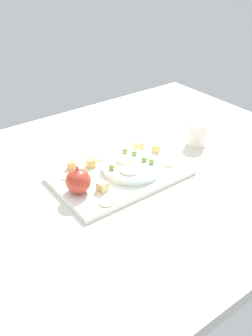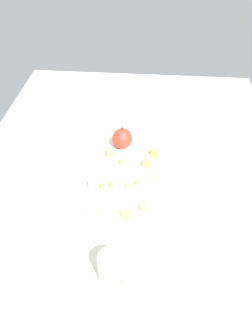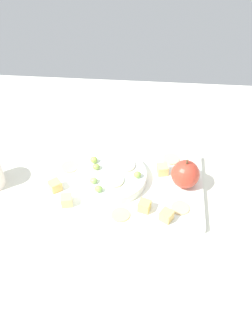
% 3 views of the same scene
% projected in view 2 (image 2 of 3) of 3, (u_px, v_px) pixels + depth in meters
% --- Properties ---
extents(table, '(1.48, 1.04, 0.04)m').
position_uv_depth(table, '(127.00, 183.00, 1.09)').
color(table, silver).
rests_on(table, ground).
extents(platter, '(0.40, 0.25, 0.02)m').
position_uv_depth(platter, '(122.00, 178.00, 1.06)').
color(platter, white).
rests_on(platter, table).
extents(serving_dish, '(0.18, 0.18, 0.02)m').
position_uv_depth(serving_dish, '(117.00, 180.00, 1.03)').
color(serving_dish, white).
rests_on(serving_dish, platter).
extents(apple_whole, '(0.07, 0.07, 0.07)m').
position_uv_depth(apple_whole, '(122.00, 138.00, 1.15)').
color(apple_whole, '#C03C2A').
rests_on(apple_whole, platter).
extents(apple_stem, '(0.01, 0.00, 0.01)m').
position_uv_depth(apple_stem, '(122.00, 128.00, 1.12)').
color(apple_stem, brown).
rests_on(apple_stem, apple_whole).
extents(cheese_cube_0, '(0.04, 0.04, 0.03)m').
position_uv_depth(cheese_cube_0, '(156.00, 153.00, 1.12)').
color(cheese_cube_0, '#F0C169').
rests_on(cheese_cube_0, platter).
extents(cheese_cube_1, '(0.04, 0.04, 0.03)m').
position_uv_depth(cheese_cube_1, '(127.00, 215.00, 0.92)').
color(cheese_cube_1, '#F1C46D').
rests_on(cheese_cube_1, platter).
extents(cheese_cube_2, '(0.03, 0.03, 0.03)m').
position_uv_depth(cheese_cube_2, '(145.00, 206.00, 0.95)').
color(cheese_cube_2, '#E1C47A').
rests_on(cheese_cube_2, platter).
extents(cheese_cube_3, '(0.03, 0.03, 0.03)m').
position_uv_depth(cheese_cube_3, '(148.00, 163.00, 1.09)').
color(cheese_cube_3, '#E3C966').
rests_on(cheese_cube_3, platter).
extents(cheese_cube_4, '(0.03, 0.03, 0.03)m').
position_uv_depth(cheese_cube_4, '(111.00, 153.00, 1.12)').
color(cheese_cube_4, '#E0CA78').
rests_on(cheese_cube_4, platter).
extents(cracker_0, '(0.04, 0.04, 0.00)m').
position_uv_depth(cracker_0, '(146.00, 149.00, 1.16)').
color(cracker_0, '#DDBB84').
rests_on(cracker_0, platter).
extents(cracker_1, '(0.04, 0.04, 0.00)m').
position_uv_depth(cracker_1, '(154.00, 177.00, 1.05)').
color(cracker_1, '#DAB77A').
rests_on(cracker_1, platter).
extents(cracker_2, '(0.04, 0.04, 0.00)m').
position_uv_depth(cracker_2, '(96.00, 151.00, 1.15)').
color(cracker_2, '#DBBF88').
rests_on(cracker_2, platter).
extents(cracker_3, '(0.04, 0.04, 0.00)m').
position_uv_depth(cracker_3, '(100.00, 210.00, 0.95)').
color(cracker_3, '#D4B284').
rests_on(cracker_3, platter).
extents(grape_0, '(0.02, 0.02, 0.02)m').
position_uv_depth(grape_0, '(102.00, 186.00, 0.98)').
color(grape_0, '#A0BD4F').
rests_on(grape_0, serving_dish).
extents(grape_1, '(0.02, 0.02, 0.02)m').
position_uv_depth(grape_1, '(137.00, 182.00, 0.99)').
color(grape_1, '#91C257').
rests_on(grape_1, serving_dish).
extents(grape_2, '(0.02, 0.02, 0.02)m').
position_uv_depth(grape_2, '(128.00, 185.00, 0.98)').
color(grape_2, '#95BE62').
rests_on(grape_2, serving_dish).
extents(grape_3, '(0.02, 0.02, 0.02)m').
position_uv_depth(grape_3, '(111.00, 185.00, 0.99)').
color(grape_3, '#8DAE4D').
rests_on(grape_3, serving_dish).
extents(grape_4, '(0.02, 0.02, 0.02)m').
position_uv_depth(grape_4, '(122.00, 161.00, 1.06)').
color(grape_4, '#8CB550').
rests_on(grape_4, serving_dish).
extents(apple_slice_0, '(0.05, 0.05, 0.01)m').
position_uv_depth(apple_slice_0, '(108.00, 169.00, 1.04)').
color(apple_slice_0, beige).
rests_on(apple_slice_0, serving_dish).
extents(apple_slice_1, '(0.05, 0.05, 0.01)m').
position_uv_depth(apple_slice_1, '(125.00, 176.00, 1.02)').
color(apple_slice_1, beige).
rests_on(apple_slice_1, serving_dish).
extents(cup, '(0.09, 0.08, 0.08)m').
position_uv_depth(cup, '(113.00, 268.00, 0.79)').
color(cup, white).
rests_on(cup, table).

